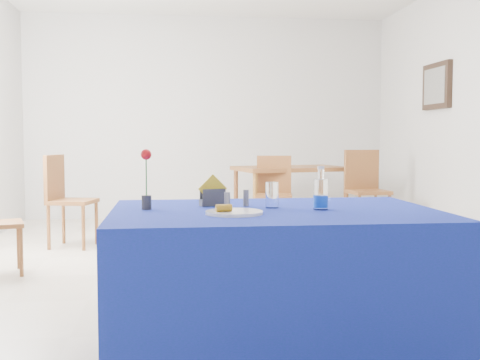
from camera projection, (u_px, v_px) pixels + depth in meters
name	position (u px, v px, depth m)	size (l,w,h in m)	color
floor	(236.00, 271.00, 5.03)	(7.00, 7.00, 0.00)	beige
room_shell	(236.00, 60.00, 4.91)	(7.00, 7.00, 7.00)	silver
picture_frame	(437.00, 86.00, 6.79)	(0.06, 0.64, 0.52)	black
picture_art	(435.00, 86.00, 6.79)	(0.02, 0.52, 0.40)	#998C66
plate	(234.00, 212.00, 2.79)	(0.27, 0.27, 0.01)	white
drinking_glass	(272.00, 195.00, 3.04)	(0.07, 0.07, 0.13)	white
salt_shaker	(227.00, 201.00, 2.97)	(0.03, 0.03, 0.09)	slate
pepper_shaker	(246.00, 198.00, 3.11)	(0.03, 0.03, 0.09)	slate
blue_table	(274.00, 285.00, 2.99)	(1.60, 1.10, 0.76)	navy
water_bottle	(321.00, 195.00, 2.97)	(0.07, 0.07, 0.21)	white
napkin_holder	(213.00, 196.00, 3.13)	(0.15, 0.09, 0.17)	#3B3C41
rose_vase	(146.00, 180.00, 2.96)	(0.05, 0.05, 0.30)	#25262A
oak_table	(290.00, 173.00, 7.54)	(1.47, 1.11, 0.76)	brown
chair_bg_left	(274.00, 189.00, 7.01)	(0.47, 0.47, 0.91)	brown
chair_bg_right	(365.00, 184.00, 7.14)	(0.47, 0.47, 0.97)	brown
chair_win_b	(64.00, 194.00, 6.13)	(0.51, 0.51, 0.94)	brown
banana_pieces	(224.00, 208.00, 2.76)	(0.08, 0.04, 0.04)	gold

